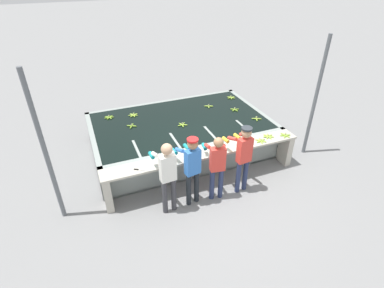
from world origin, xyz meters
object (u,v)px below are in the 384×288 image
Objects in this scene: banana_bunch_floating_3 at (132,126)px; banana_bunch_ledge_0 at (285,135)px; banana_bunch_ledge_1 at (261,141)px; support_post_left at (45,152)px; support_post_right at (315,99)px; banana_bunch_floating_2 at (231,97)px; banana_bunch_floating_5 at (133,115)px; banana_bunch_floating_1 at (182,125)px; worker_2 at (217,163)px; banana_bunch_ledge_2 at (268,136)px; worker_0 at (167,172)px; banana_bunch_floating_6 at (235,110)px; worker_3 at (243,153)px; banana_bunch_floating_7 at (109,117)px; knife_0 at (168,159)px; knife_1 at (140,170)px; worker_1 at (192,165)px; banana_bunch_floating_4 at (209,106)px; banana_bunch_floating_0 at (257,119)px.

banana_bunch_ledge_0 reaches higher than banana_bunch_floating_3.
banana_bunch_ledge_0 is at bearing 0.09° from banana_bunch_ledge_1.
support_post_left and support_post_right have the same top height.
banana_bunch_floating_2 is at bearing 11.90° from banana_bunch_floating_3.
banana_bunch_floating_3 is at bearing -106.15° from banana_bunch_floating_5.
banana_bunch_ledge_1 reaches higher than banana_bunch_floating_1.
worker_2 is at bearing -161.16° from banana_bunch_ledge_1.
banana_bunch_floating_1 is at bearing 141.86° from banana_bunch_ledge_2.
banana_bunch_floating_6 is at bearing 39.22° from worker_0.
worker_3 is (1.75, 0.02, 0.00)m from worker_0.
support_post_left reaches higher than banana_bunch_ledge_2.
banana_bunch_floating_7 is 0.09× the size of support_post_right.
banana_bunch_floating_5 is at bearing 73.85° from banana_bunch_floating_3.
knife_1 is (-0.66, -0.14, 0.00)m from knife_0.
banana_bunch_ledge_0 is at bearing 17.67° from worker_3.
worker_3 is 0.52× the size of support_post_left.
banana_bunch_floating_1 is at bearing 158.72° from support_post_right.
worker_0 is 1.75m from worker_3.
banana_bunch_floating_3 is at bearing 94.84° from worker_0.
banana_bunch_ledge_0 is (2.69, 0.44, -0.11)m from worker_1.
banana_bunch_ledge_0 is (2.13, 0.49, -0.04)m from worker_2.
banana_bunch_floating_4 is at bearing 134.61° from support_post_right.
banana_bunch_ledge_0 is (2.18, -1.49, 0.00)m from banana_bunch_floating_1.
knife_1 is (-3.55, -1.09, -0.01)m from banana_bunch_floating_0.
knife_1 is at bearing -7.37° from support_post_left.
banana_bunch_floating_6 is 2.21m from support_post_right.
knife_0 is (0.88, -2.57, -0.01)m from banana_bunch_floating_7.
banana_bunch_floating_3 is 0.93× the size of banana_bunch_ledge_2.
banana_bunch_ledge_2 is 1.58m from support_post_right.
banana_bunch_floating_0 is at bearing 18.23° from knife_0.
banana_bunch_floating_7 is 1.00× the size of banana_bunch_ledge_2.
worker_2 is 1.98m from banana_bunch_floating_1.
banana_bunch_floating_0 is 3.45m from banana_bunch_floating_5.
banana_bunch_floating_7 is at bearing 102.13° from worker_0.
banana_bunch_floating_4 is 0.97× the size of banana_bunch_ledge_2.
worker_1 is 6.20× the size of banana_bunch_floating_0.
banana_bunch_floating_3 is 0.95× the size of banana_bunch_floating_6.
banana_bunch_floating_0 is at bearing -25.87° from banana_bunch_floating_5.
worker_2 is 2.50m from banana_bunch_floating_0.
banana_bunch_ledge_1 is (2.73, -1.93, 0.00)m from banana_bunch_floating_3.
banana_bunch_floating_1 is 0.98× the size of banana_bunch_floating_7.
knife_1 is at bearing -85.54° from banana_bunch_floating_7.
support_post_right is (0.98, 0.26, 0.71)m from banana_bunch_ledge_0.
banana_bunch_floating_6 is 0.87× the size of knife_1.
support_post_right is (4.69, 0.29, 0.72)m from knife_1.
worker_3 reaches higher than knife_1.
support_post_right is at bearing 16.50° from worker_3.
banana_bunch_ledge_2 is 2.62m from knife_0.
banana_bunch_floating_6 is (1.70, 2.28, -0.05)m from worker_2.
banana_bunch_ledge_2 is at bearing 20.96° from banana_bunch_ledge_1.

